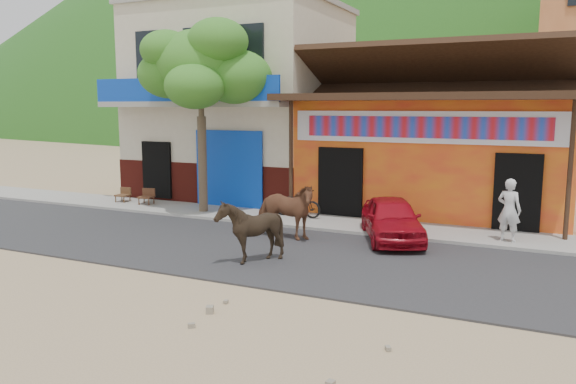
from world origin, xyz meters
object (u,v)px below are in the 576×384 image
object	(u,v)px
cow_tan	(285,211)
cow_dark	(250,231)
tree	(201,116)
red_car	(392,219)
scooter	(297,203)
cafe_chair_left	(146,190)
cafe_chair_right	(122,189)
pedestrian	(509,210)

from	to	relation	value
cow_tan	cow_dark	xyz separation A→B (m)	(0.26, -2.30, -0.02)
tree	red_car	xyz separation A→B (m)	(6.37, -1.00, -2.53)
scooter	cafe_chair_left	distance (m)	5.59
red_car	cafe_chair_left	size ratio (longest dim) A/B	3.30
red_car	cafe_chair_right	bearing A→B (deg)	148.23
cow_dark	pedestrian	world-z (taller)	pedestrian
cow_dark	scooter	bearing A→B (deg)	179.81
cafe_chair_left	cafe_chair_right	bearing A→B (deg)	165.82
scooter	pedestrian	xyz separation A→B (m)	(6.00, -0.63, 0.38)
cow_tan	cafe_chair_left	xyz separation A→B (m)	(-6.33, 2.30, -0.16)
cow_tan	red_car	bearing A→B (deg)	-66.13
cow_tan	cow_dark	bearing A→B (deg)	-172.34
cow_tan	cow_dark	distance (m)	2.32
tree	cafe_chair_left	distance (m)	3.54
cafe_chair_left	pedestrian	bearing A→B (deg)	-14.20
red_car	pedestrian	distance (m)	2.86
tree	cow_tan	bearing A→B (deg)	-28.08
pedestrian	tree	bearing A→B (deg)	14.44
pedestrian	scooter	bearing A→B (deg)	9.79
scooter	cafe_chair_right	xyz separation A→B (m)	(-6.65, -0.13, 0.05)
red_car	scooter	size ratio (longest dim) A/B	2.09
tree	red_car	world-z (taller)	tree
tree	cow_dark	distance (m)	6.44
cow_dark	red_car	distance (m)	4.05
cow_dark	red_car	xyz separation A→B (m)	(2.26, 3.36, -0.16)
cow_tan	pedestrian	world-z (taller)	pedestrian
red_car	cafe_chair_left	bearing A→B (deg)	147.62
tree	cow_tan	xyz separation A→B (m)	(3.85, -2.05, -2.35)
cow_dark	scooter	distance (m)	4.88
tree	cafe_chair_right	distance (m)	4.38
cow_dark	pedestrian	xyz separation A→B (m)	(4.99, 4.14, 0.16)
cafe_chair_right	cow_tan	bearing A→B (deg)	-22.07
tree	pedestrian	bearing A→B (deg)	-1.36
tree	pedestrian	distance (m)	9.37
scooter	cafe_chair_left	bearing A→B (deg)	95.41
tree	cow_dark	bearing A→B (deg)	-46.68
cow_dark	cafe_chair_left	bearing A→B (deg)	-137.05
cow_dark	pedestrian	distance (m)	6.49
cow_tan	scooter	distance (m)	2.59
cow_tan	cafe_chair_left	size ratio (longest dim) A/B	1.76
tree	cafe_chair_left	size ratio (longest dim) A/B	6.09
cow_dark	cafe_chair_left	size ratio (longest dim) A/B	1.44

